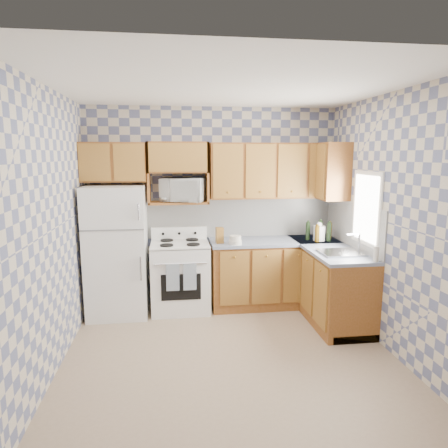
# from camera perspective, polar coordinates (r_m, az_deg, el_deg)

# --- Properties ---
(floor) EXTENTS (3.40, 3.40, 0.00)m
(floor) POSITION_cam_1_polar(r_m,az_deg,el_deg) (4.44, 0.66, -17.83)
(floor) COLOR #8C745B
(floor) RESTS_ON ground
(back_wall) EXTENTS (3.40, 0.02, 2.70)m
(back_wall) POSITION_cam_1_polar(r_m,az_deg,el_deg) (5.57, -1.66, 2.49)
(back_wall) COLOR slate
(back_wall) RESTS_ON ground
(right_wall) EXTENTS (0.02, 3.20, 2.70)m
(right_wall) POSITION_cam_1_polar(r_m,az_deg,el_deg) (4.56, 22.36, 0.10)
(right_wall) COLOR slate
(right_wall) RESTS_ON ground
(backsplash_back) EXTENTS (2.60, 0.02, 0.56)m
(backsplash_back) POSITION_cam_1_polar(r_m,az_deg,el_deg) (5.63, 2.41, 1.04)
(backsplash_back) COLOR white
(backsplash_back) RESTS_ON back_wall
(backsplash_right) EXTENTS (0.02, 1.60, 0.56)m
(backsplash_right) POSITION_cam_1_polar(r_m,az_deg,el_deg) (5.28, 17.87, -0.04)
(backsplash_right) COLOR white
(backsplash_right) RESTS_ON right_wall
(refrigerator) EXTENTS (0.75, 0.70, 1.68)m
(refrigerator) POSITION_cam_1_polar(r_m,az_deg,el_deg) (5.33, -15.02, -3.75)
(refrigerator) COLOR white
(refrigerator) RESTS_ON floor
(stove_body) EXTENTS (0.76, 0.65, 0.90)m
(stove_body) POSITION_cam_1_polar(r_m,az_deg,el_deg) (5.41, -6.25, -7.54)
(stove_body) COLOR white
(stove_body) RESTS_ON floor
(cooktop) EXTENTS (0.76, 0.65, 0.02)m
(cooktop) POSITION_cam_1_polar(r_m,az_deg,el_deg) (5.30, -6.34, -2.84)
(cooktop) COLOR silver
(cooktop) RESTS_ON stove_body
(backguard) EXTENTS (0.76, 0.08, 0.17)m
(backguard) POSITION_cam_1_polar(r_m,az_deg,el_deg) (5.55, -6.43, -1.26)
(backguard) COLOR white
(backguard) RESTS_ON cooktop
(dish_towel_left) EXTENTS (0.16, 0.02, 0.34)m
(dish_towel_left) POSITION_cam_1_polar(r_m,az_deg,el_deg) (5.05, -7.33, -7.57)
(dish_towel_left) COLOR navy
(dish_towel_left) RESTS_ON stove_body
(dish_towel_right) EXTENTS (0.16, 0.02, 0.34)m
(dish_towel_right) POSITION_cam_1_polar(r_m,az_deg,el_deg) (5.06, -4.90, -7.51)
(dish_towel_right) COLOR navy
(dish_towel_right) RESTS_ON stove_body
(base_cabinets_back) EXTENTS (1.75, 0.60, 0.88)m
(base_cabinets_back) POSITION_cam_1_polar(r_m,az_deg,el_deg) (5.61, 7.18, -7.03)
(base_cabinets_back) COLOR brown
(base_cabinets_back) RESTS_ON floor
(base_cabinets_right) EXTENTS (0.60, 1.60, 0.88)m
(base_cabinets_right) POSITION_cam_1_polar(r_m,az_deg,el_deg) (5.34, 14.59, -8.17)
(base_cabinets_right) COLOR brown
(base_cabinets_right) RESTS_ON floor
(countertop_back) EXTENTS (1.77, 0.63, 0.04)m
(countertop_back) POSITION_cam_1_polar(r_m,az_deg,el_deg) (5.49, 7.29, -2.45)
(countertop_back) COLOR slate
(countertop_back) RESTS_ON base_cabinets_back
(countertop_right) EXTENTS (0.63, 1.60, 0.04)m
(countertop_right) POSITION_cam_1_polar(r_m,az_deg,el_deg) (5.22, 14.76, -3.36)
(countertop_right) COLOR slate
(countertop_right) RESTS_ON base_cabinets_right
(upper_cabinets_back) EXTENTS (1.75, 0.33, 0.74)m
(upper_cabinets_back) POSITION_cam_1_polar(r_m,az_deg,el_deg) (5.51, 7.14, 7.57)
(upper_cabinets_back) COLOR brown
(upper_cabinets_back) RESTS_ON back_wall
(upper_cabinets_fridge) EXTENTS (0.82, 0.33, 0.50)m
(upper_cabinets_fridge) POSITION_cam_1_polar(r_m,az_deg,el_deg) (5.38, -15.47, 8.51)
(upper_cabinets_fridge) COLOR brown
(upper_cabinets_fridge) RESTS_ON back_wall
(upper_cabinets_right) EXTENTS (0.33, 0.70, 0.74)m
(upper_cabinets_right) POSITION_cam_1_polar(r_m,az_deg,el_deg) (5.56, 14.78, 7.34)
(upper_cabinets_right) COLOR brown
(upper_cabinets_right) RESTS_ON right_wall
(microwave_shelf) EXTENTS (0.80, 0.33, 0.03)m
(microwave_shelf) POSITION_cam_1_polar(r_m,az_deg,el_deg) (5.36, -6.49, 3.07)
(microwave_shelf) COLOR brown
(microwave_shelf) RESTS_ON back_wall
(microwave) EXTENTS (0.66, 0.55, 0.31)m
(microwave) POSITION_cam_1_polar(r_m,az_deg,el_deg) (5.35, -5.78, 4.92)
(microwave) COLOR white
(microwave) RESTS_ON microwave_shelf
(sink) EXTENTS (0.48, 0.40, 0.03)m
(sink) POSITION_cam_1_polar(r_m,az_deg,el_deg) (4.90, 16.37, -3.99)
(sink) COLOR #B7B7BC
(sink) RESTS_ON countertop_right
(window) EXTENTS (0.02, 0.66, 0.86)m
(window) POSITION_cam_1_polar(r_m,az_deg,el_deg) (4.93, 19.70, 2.13)
(window) COLOR silver
(window) RESTS_ON right_wall
(bottle_0) EXTENTS (0.06, 0.06, 0.27)m
(bottle_0) POSITION_cam_1_polar(r_m,az_deg,el_deg) (5.54, 13.56, -0.92)
(bottle_0) COLOR black
(bottle_0) RESTS_ON countertop_back
(bottle_1) EXTENTS (0.06, 0.06, 0.25)m
(bottle_1) POSITION_cam_1_polar(r_m,az_deg,el_deg) (5.52, 14.75, -1.10)
(bottle_1) COLOR black
(bottle_1) RESTS_ON countertop_back
(bottle_2) EXTENTS (0.06, 0.06, 0.23)m
(bottle_2) POSITION_cam_1_polar(r_m,az_deg,el_deg) (5.63, 14.83, -0.98)
(bottle_2) COLOR #5E400C
(bottle_2) RESTS_ON countertop_back
(bottle_3) EXTENTS (0.06, 0.06, 0.21)m
(bottle_3) POSITION_cam_1_polar(r_m,az_deg,el_deg) (5.44, 13.16, -1.38)
(bottle_3) COLOR #5E400C
(bottle_3) RESTS_ON countertop_back
(bottle_4) EXTENTS (0.06, 0.06, 0.24)m
(bottle_4) POSITION_cam_1_polar(r_m,az_deg,el_deg) (5.54, 11.89, -0.99)
(bottle_4) COLOR black
(bottle_4) RESTS_ON countertop_back
(knife_block) EXTENTS (0.10, 0.10, 0.21)m
(knife_block) POSITION_cam_1_polar(r_m,az_deg,el_deg) (5.22, -0.63, -1.62)
(knife_block) COLOR brown
(knife_block) RESTS_ON countertop_back
(electric_kettle) EXTENTS (0.16, 0.16, 0.20)m
(electric_kettle) POSITION_cam_1_polar(r_m,az_deg,el_deg) (5.53, 13.43, -1.29)
(electric_kettle) COLOR white
(electric_kettle) RESTS_ON countertop_back
(food_containers) EXTENTS (0.17, 0.17, 0.11)m
(food_containers) POSITION_cam_1_polar(r_m,az_deg,el_deg) (5.17, 1.62, -2.29)
(food_containers) COLOR beige
(food_containers) RESTS_ON countertop_back
(soap_bottle) EXTENTS (0.06, 0.06, 0.17)m
(soap_bottle) POSITION_cam_1_polar(r_m,az_deg,el_deg) (4.63, 20.91, -4.03)
(soap_bottle) COLOR beige
(soap_bottle) RESTS_ON countertop_right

